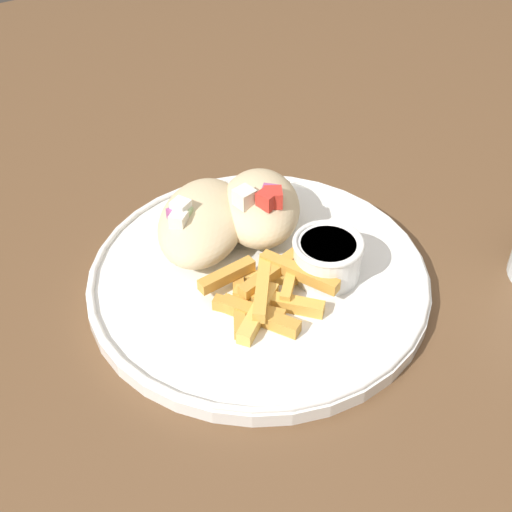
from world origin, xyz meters
The scene contains 6 objects.
table centered at (0.00, 0.00, 0.72)m, with size 1.60×1.60×0.78m.
plate centered at (0.00, 0.01, 0.79)m, with size 0.32×0.32×0.02m.
pita_sandwich_near centered at (-0.07, -0.01, 0.82)m, with size 0.15×0.15×0.06m.
pita_sandwich_far centered at (-0.06, 0.05, 0.82)m, with size 0.14×0.12×0.06m.
fries_pile centered at (0.03, 0.00, 0.80)m, with size 0.10×0.12×0.02m.
sauce_ramekin centered at (0.03, 0.07, 0.81)m, with size 0.07×0.07×0.04m.
Camera 1 is at (0.41, -0.24, 1.25)m, focal length 50.00 mm.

